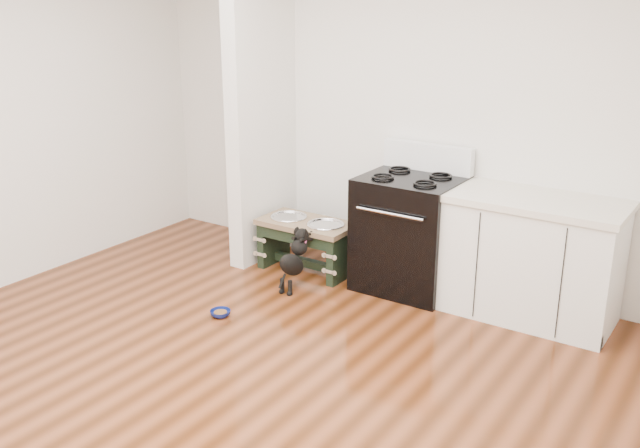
{
  "coord_description": "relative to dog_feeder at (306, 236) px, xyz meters",
  "views": [
    {
      "loc": [
        2.63,
        -2.69,
        2.34
      ],
      "look_at": [
        -0.23,
        1.59,
        0.61
      ],
      "focal_mm": 40.0,
      "sensor_mm": 36.0,
      "label": 1
    }
  ],
  "objects": [
    {
      "name": "room_shell",
      "position": [
        0.63,
        -1.99,
        1.3
      ],
      "size": [
        5.0,
        5.0,
        5.0
      ],
      "color": "silver",
      "rests_on": "ground"
    },
    {
      "name": "partition_wall",
      "position": [
        -0.54,
        0.11,
        1.03
      ],
      "size": [
        0.15,
        0.8,
        2.7
      ],
      "primitive_type": "cube",
      "color": "silver",
      "rests_on": "ground"
    },
    {
      "name": "oven_range",
      "position": [
        0.88,
        0.17,
        0.16
      ],
      "size": [
        0.76,
        0.69,
        1.14
      ],
      "color": "black",
      "rests_on": "ground"
    },
    {
      "name": "cabinet_run",
      "position": [
        1.86,
        0.19,
        0.13
      ],
      "size": [
        1.24,
        0.64,
        0.91
      ],
      "color": "white",
      "rests_on": "ground"
    },
    {
      "name": "ground",
      "position": [
        0.63,
        -1.99,
        -0.32
      ],
      "size": [
        5.0,
        5.0,
        0.0
      ],
      "primitive_type": "plane",
      "color": "#411E0B",
      "rests_on": "ground"
    },
    {
      "name": "dog_feeder",
      "position": [
        0.0,
        0.0,
        0.0
      ],
      "size": [
        0.81,
        0.43,
        0.46
      ],
      "color": "black",
      "rests_on": "ground"
    },
    {
      "name": "puppy",
      "position": [
        0.14,
        -0.37,
        -0.05
      ],
      "size": [
        0.14,
        0.42,
        0.5
      ],
      "color": "black",
      "rests_on": "ground"
    },
    {
      "name": "floor_bowl",
      "position": [
        -0.02,
        -1.1,
        -0.29
      ],
      "size": [
        0.2,
        0.2,
        0.05
      ],
      "rotation": [
        0.0,
        0.0,
        -0.37
      ],
      "color": "navy",
      "rests_on": "ground"
    }
  ]
}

